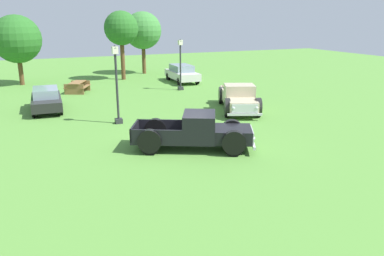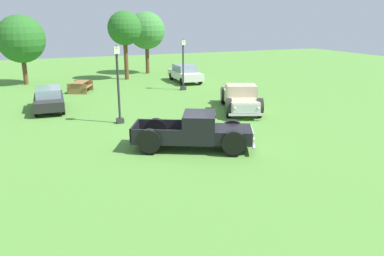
{
  "view_description": "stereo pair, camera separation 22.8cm",
  "coord_description": "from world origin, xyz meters",
  "px_view_note": "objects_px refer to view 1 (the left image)",
  "views": [
    {
      "loc": [
        -6.24,
        -14.82,
        5.35
      ],
      "look_at": [
        -0.13,
        -0.79,
        0.9
      ],
      "focal_mm": 35.92,
      "sensor_mm": 36.0,
      "label": 1
    },
    {
      "loc": [
        -6.03,
        -14.91,
        5.35
      ],
      "look_at": [
        -0.13,
        -0.79,
        0.9
      ],
      "focal_mm": 35.92,
      "sensor_mm": 36.0,
      "label": 2
    }
  ],
  "objects_px": {
    "sedan_distant_b": "(182,73)",
    "lamp_post_near": "(180,64)",
    "picnic_table": "(77,86)",
    "oak_tree_west": "(143,31)",
    "oak_tree_east": "(121,29)",
    "pickup_truck_behind_left": "(239,99)",
    "oak_tree_center": "(17,39)",
    "pickup_truck_foreground": "(201,132)",
    "sedan_distant_a": "(46,99)",
    "lamp_post_far": "(117,83)"
  },
  "relations": [
    {
      "from": "lamp_post_far",
      "to": "oak_tree_west",
      "type": "bearing_deg",
      "value": 69.16
    },
    {
      "from": "pickup_truck_behind_left",
      "to": "lamp_post_far",
      "type": "height_order",
      "value": "lamp_post_far"
    },
    {
      "from": "sedan_distant_b",
      "to": "oak_tree_west",
      "type": "relative_size",
      "value": 0.75
    },
    {
      "from": "sedan_distant_b",
      "to": "oak_tree_center",
      "type": "distance_m",
      "value": 13.4
    },
    {
      "from": "sedan_distant_b",
      "to": "oak_tree_west",
      "type": "bearing_deg",
      "value": 103.49
    },
    {
      "from": "sedan_distant_a",
      "to": "lamp_post_near",
      "type": "bearing_deg",
      "value": 17.36
    },
    {
      "from": "pickup_truck_behind_left",
      "to": "sedan_distant_a",
      "type": "distance_m",
      "value": 11.33
    },
    {
      "from": "picnic_table",
      "to": "oak_tree_east",
      "type": "height_order",
      "value": "oak_tree_east"
    },
    {
      "from": "pickup_truck_foreground",
      "to": "sedan_distant_a",
      "type": "relative_size",
      "value": 1.3
    },
    {
      "from": "pickup_truck_foreground",
      "to": "lamp_post_near",
      "type": "height_order",
      "value": "lamp_post_near"
    },
    {
      "from": "sedan_distant_b",
      "to": "lamp_post_far",
      "type": "xyz_separation_m",
      "value": [
        -8.0,
        -10.93,
        1.35
      ]
    },
    {
      "from": "sedan_distant_a",
      "to": "sedan_distant_b",
      "type": "distance_m",
      "value": 12.96
    },
    {
      "from": "lamp_post_near",
      "to": "lamp_post_far",
      "type": "relative_size",
      "value": 0.94
    },
    {
      "from": "picnic_table",
      "to": "oak_tree_center",
      "type": "xyz_separation_m",
      "value": [
        -3.7,
        5.2,
        3.14
      ]
    },
    {
      "from": "lamp_post_near",
      "to": "oak_tree_center",
      "type": "xyz_separation_m",
      "value": [
        -11.0,
        7.27,
        1.65
      ]
    },
    {
      "from": "picnic_table",
      "to": "oak_tree_west",
      "type": "bearing_deg",
      "value": 45.83
    },
    {
      "from": "sedan_distant_a",
      "to": "pickup_truck_behind_left",
      "type": "bearing_deg",
      "value": -24.29
    },
    {
      "from": "sedan_distant_a",
      "to": "sedan_distant_b",
      "type": "xyz_separation_m",
      "value": [
        11.23,
        6.46,
        0.06
      ]
    },
    {
      "from": "sedan_distant_a",
      "to": "oak_tree_east",
      "type": "xyz_separation_m",
      "value": [
        6.98,
        9.75,
        3.66
      ]
    },
    {
      "from": "oak_tree_west",
      "to": "pickup_truck_behind_left",
      "type": "bearing_deg",
      "value": -88.09
    },
    {
      "from": "sedan_distant_b",
      "to": "lamp_post_near",
      "type": "height_order",
      "value": "lamp_post_near"
    },
    {
      "from": "sedan_distant_a",
      "to": "oak_tree_west",
      "type": "relative_size",
      "value": 0.69
    },
    {
      "from": "sedan_distant_a",
      "to": "oak_tree_east",
      "type": "height_order",
      "value": "oak_tree_east"
    },
    {
      "from": "lamp_post_near",
      "to": "sedan_distant_a",
      "type": "bearing_deg",
      "value": -162.64
    },
    {
      "from": "pickup_truck_behind_left",
      "to": "oak_tree_west",
      "type": "height_order",
      "value": "oak_tree_west"
    },
    {
      "from": "pickup_truck_behind_left",
      "to": "oak_tree_west",
      "type": "relative_size",
      "value": 0.93
    },
    {
      "from": "lamp_post_near",
      "to": "sedan_distant_b",
      "type": "bearing_deg",
      "value": 66.27
    },
    {
      "from": "oak_tree_east",
      "to": "oak_tree_center",
      "type": "xyz_separation_m",
      "value": [
        -8.26,
        0.57,
        -0.73
      ]
    },
    {
      "from": "lamp_post_far",
      "to": "oak_tree_center",
      "type": "height_order",
      "value": "oak_tree_center"
    },
    {
      "from": "sedan_distant_a",
      "to": "picnic_table",
      "type": "bearing_deg",
      "value": 64.59
    },
    {
      "from": "picnic_table",
      "to": "oak_tree_east",
      "type": "xyz_separation_m",
      "value": [
        4.55,
        4.63,
        3.87
      ]
    },
    {
      "from": "sedan_distant_a",
      "to": "oak_tree_west",
      "type": "bearing_deg",
      "value": 52.37
    },
    {
      "from": "pickup_truck_behind_left",
      "to": "picnic_table",
      "type": "xyz_separation_m",
      "value": [
        -7.89,
        9.77,
        -0.25
      ]
    },
    {
      "from": "oak_tree_center",
      "to": "lamp_post_far",
      "type": "bearing_deg",
      "value": -73.04
    },
    {
      "from": "pickup_truck_behind_left",
      "to": "oak_tree_east",
      "type": "xyz_separation_m",
      "value": [
        -3.34,
        14.4,
        3.61
      ]
    },
    {
      "from": "sedan_distant_a",
      "to": "lamp_post_near",
      "type": "distance_m",
      "value": 10.27
    },
    {
      "from": "oak_tree_center",
      "to": "sedan_distant_b",
      "type": "bearing_deg",
      "value": -17.13
    },
    {
      "from": "sedan_distant_a",
      "to": "lamp_post_near",
      "type": "height_order",
      "value": "lamp_post_near"
    },
    {
      "from": "lamp_post_near",
      "to": "oak_tree_west",
      "type": "relative_size",
      "value": 0.65
    },
    {
      "from": "lamp_post_near",
      "to": "lamp_post_far",
      "type": "xyz_separation_m",
      "value": [
        -6.49,
        -7.51,
        0.12
      ]
    },
    {
      "from": "oak_tree_west",
      "to": "oak_tree_center",
      "type": "xyz_separation_m",
      "value": [
        -11.02,
        -2.33,
        -0.43
      ]
    },
    {
      "from": "lamp_post_far",
      "to": "lamp_post_near",
      "type": "bearing_deg",
      "value": 49.15
    },
    {
      "from": "pickup_truck_behind_left",
      "to": "picnic_table",
      "type": "bearing_deg",
      "value": 128.94
    },
    {
      "from": "oak_tree_east",
      "to": "oak_tree_west",
      "type": "distance_m",
      "value": 4.01
    },
    {
      "from": "pickup_truck_foreground",
      "to": "picnic_table",
      "type": "relative_size",
      "value": 2.34
    },
    {
      "from": "pickup_truck_behind_left",
      "to": "oak_tree_west",
      "type": "bearing_deg",
      "value": 91.91
    },
    {
      "from": "sedan_distant_a",
      "to": "lamp_post_far",
      "type": "distance_m",
      "value": 5.69
    },
    {
      "from": "lamp_post_far",
      "to": "oak_tree_west",
      "type": "xyz_separation_m",
      "value": [
        6.51,
        17.11,
        1.96
      ]
    },
    {
      "from": "oak_tree_east",
      "to": "oak_tree_west",
      "type": "height_order",
      "value": "oak_tree_east"
    },
    {
      "from": "pickup_truck_foreground",
      "to": "sedan_distant_a",
      "type": "distance_m",
      "value": 11.24
    }
  ]
}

